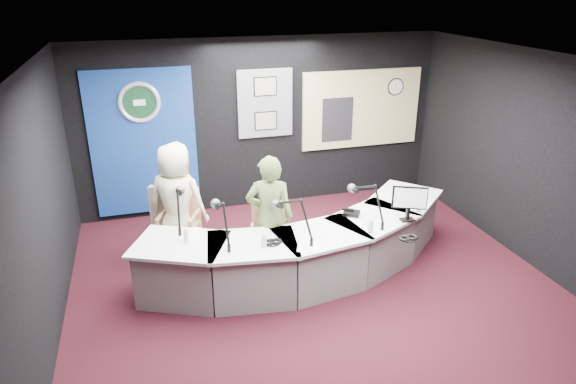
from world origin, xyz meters
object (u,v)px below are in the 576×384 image
object	(u,v)px
armchair_left	(179,226)
armchair_right	(270,239)
person_man	(177,202)
person_woman	(270,217)
broadcast_desk	(305,250)

from	to	relation	value
armchair_left	armchair_right	size ratio (longest dim) A/B	0.89
person_man	person_woman	xyz separation A→B (m)	(1.08, -0.82, -0.00)
armchair_left	person_man	world-z (taller)	person_man
armchair_left	person_woman	size ratio (longest dim) A/B	0.56
person_woman	person_man	bearing A→B (deg)	-19.79
broadcast_desk	person_man	size ratio (longest dim) A/B	2.72
broadcast_desk	armchair_left	bearing A→B (deg)	147.37
broadcast_desk	armchair_right	bearing A→B (deg)	160.79
armchair_right	person_man	world-z (taller)	person_man
broadcast_desk	person_man	bearing A→B (deg)	147.37
broadcast_desk	person_man	distance (m)	1.84
armchair_left	armchair_right	xyz separation A→B (m)	(1.08, -0.82, 0.06)
armchair_left	person_woman	bearing A→B (deg)	-13.02
armchair_right	person_man	bearing A→B (deg)	157.52
broadcast_desk	armchair_left	size ratio (longest dim) A/B	4.85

